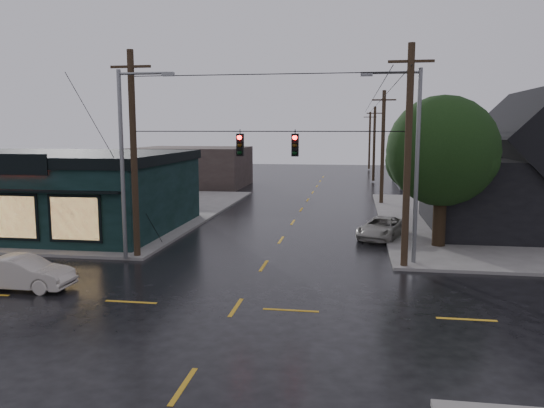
% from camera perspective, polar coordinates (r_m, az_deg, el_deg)
% --- Properties ---
extents(ground_plane, '(160.00, 160.00, 0.00)m').
position_cam_1_polar(ground_plane, '(19.56, -3.90, -11.05)').
color(ground_plane, black).
extents(sidewalk_nw, '(28.00, 28.00, 0.15)m').
position_cam_1_polar(sidewalk_nw, '(45.46, -23.34, -0.63)').
color(sidewalk_nw, slate).
rests_on(sidewalk_nw, ground).
extents(pizza_shop, '(16.30, 12.34, 4.90)m').
position_cam_1_polar(pizza_shop, '(36.59, -22.76, 1.39)').
color(pizza_shop, black).
rests_on(pizza_shop, ground).
extents(ne_building, '(12.60, 11.60, 8.75)m').
position_cam_1_polar(ne_building, '(36.73, 26.10, 4.21)').
color(ne_building, black).
rests_on(ne_building, ground).
extents(corner_tree, '(5.87, 5.87, 8.05)m').
position_cam_1_polar(corner_tree, '(29.58, 17.85, 5.41)').
color(corner_tree, black).
rests_on(corner_tree, ground).
extents(utility_pole_nw, '(2.00, 0.32, 10.15)m').
position_cam_1_polar(utility_pole_nw, '(27.47, -14.27, -5.67)').
color(utility_pole_nw, black).
rests_on(utility_pole_nw, ground).
extents(utility_pole_ne, '(2.00, 0.32, 10.15)m').
position_cam_1_polar(utility_pole_ne, '(25.45, 13.99, -6.75)').
color(utility_pole_ne, black).
rests_on(utility_pole_ne, ground).
extents(utility_pole_far_a, '(2.00, 0.32, 9.65)m').
position_cam_1_polar(utility_pole_far_a, '(46.53, 11.65, -0.04)').
color(utility_pole_far_a, black).
rests_on(utility_pole_far_a, ground).
extents(utility_pole_far_b, '(2.00, 0.32, 9.15)m').
position_cam_1_polar(utility_pole_far_b, '(66.38, 10.82, 2.34)').
color(utility_pole_far_b, black).
rests_on(utility_pole_far_b, ground).
extents(utility_pole_far_c, '(2.00, 0.32, 9.15)m').
position_cam_1_polar(utility_pole_far_c, '(86.30, 10.38, 3.63)').
color(utility_pole_far_c, black).
rests_on(utility_pole_far_c, ground).
extents(span_signal_assembly, '(13.00, 0.48, 1.23)m').
position_cam_1_polar(span_signal_assembly, '(24.86, -0.51, 6.44)').
color(span_signal_assembly, black).
rests_on(span_signal_assembly, ground).
extents(streetlight_nw, '(5.40, 0.30, 9.15)m').
position_cam_1_polar(streetlight_nw, '(26.97, -15.44, -5.97)').
color(streetlight_nw, slate).
rests_on(streetlight_nw, ground).
extents(streetlight_ne, '(5.40, 0.30, 9.15)m').
position_cam_1_polar(streetlight_ne, '(26.18, 14.95, -6.37)').
color(streetlight_ne, slate).
rests_on(streetlight_ne, ground).
extents(bg_building_west, '(12.00, 10.00, 4.40)m').
position_cam_1_polar(bg_building_west, '(60.93, -8.54, 3.98)').
color(bg_building_west, '#352926').
rests_on(bg_building_west, ground).
extents(bg_building_east, '(14.00, 12.00, 5.60)m').
position_cam_1_polar(bg_building_east, '(64.24, 19.50, 4.35)').
color(bg_building_east, '#29292F').
rests_on(bg_building_east, ground).
extents(sedan_cream, '(4.10, 1.44, 1.35)m').
position_cam_1_polar(sedan_cream, '(23.69, -25.30, -6.71)').
color(sedan_cream, '#BBB3A5').
rests_on(sedan_cream, ground).
extents(suv_silver, '(3.41, 4.91, 1.25)m').
position_cam_1_polar(suv_silver, '(31.97, 11.70, -2.53)').
color(suv_silver, '#A09D94').
rests_on(suv_silver, ground).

